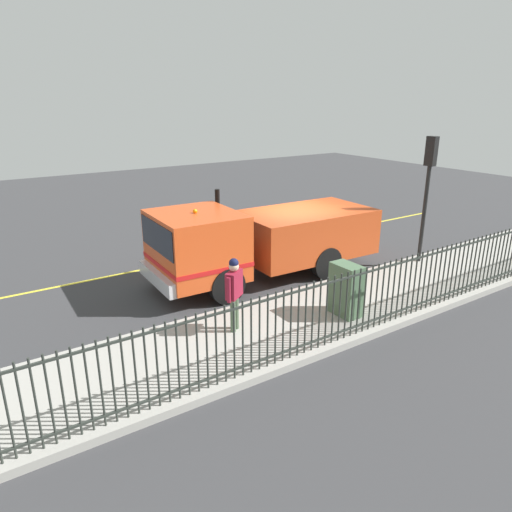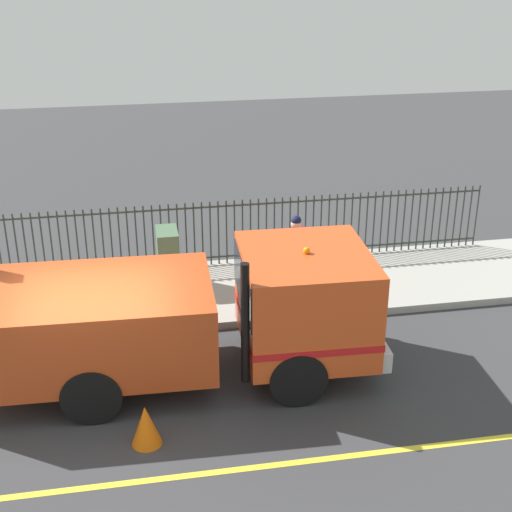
{
  "view_description": "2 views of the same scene",
  "coord_description": "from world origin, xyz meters",
  "px_view_note": "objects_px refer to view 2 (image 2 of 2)",
  "views": [
    {
      "loc": [
        11.04,
        -8.78,
        5.04
      ],
      "look_at": [
        2.01,
        -2.77,
        1.35
      ],
      "focal_mm": 32.84,
      "sensor_mm": 36.0,
      "label": 1
    },
    {
      "loc": [
        -10.49,
        -0.73,
        7.09
      ],
      "look_at": [
        2.08,
        -3.02,
        1.44
      ],
      "focal_mm": 51.56,
      "sensor_mm": 36.0,
      "label": 2
    }
  ],
  "objects_px": {
    "utility_cabinet": "(168,258)",
    "traffic_cone": "(146,425)",
    "worker_standing": "(296,245)",
    "work_truck": "(201,311)"
  },
  "relations": [
    {
      "from": "utility_cabinet",
      "to": "traffic_cone",
      "type": "relative_size",
      "value": 1.89
    },
    {
      "from": "worker_standing",
      "to": "utility_cabinet",
      "type": "bearing_deg",
      "value": -50.72
    },
    {
      "from": "worker_standing",
      "to": "utility_cabinet",
      "type": "xyz_separation_m",
      "value": [
        0.75,
        2.58,
        -0.4
      ]
    },
    {
      "from": "work_truck",
      "to": "traffic_cone",
      "type": "relative_size",
      "value": 10.48
    },
    {
      "from": "work_truck",
      "to": "utility_cabinet",
      "type": "distance_m",
      "value": 3.45
    },
    {
      "from": "work_truck",
      "to": "worker_standing",
      "type": "relative_size",
      "value": 4.13
    },
    {
      "from": "work_truck",
      "to": "worker_standing",
      "type": "distance_m",
      "value": 3.47
    },
    {
      "from": "work_truck",
      "to": "traffic_cone",
      "type": "distance_m",
      "value": 2.22
    },
    {
      "from": "utility_cabinet",
      "to": "traffic_cone",
      "type": "bearing_deg",
      "value": 172.02
    },
    {
      "from": "traffic_cone",
      "to": "utility_cabinet",
      "type": "bearing_deg",
      "value": -7.98
    }
  ]
}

